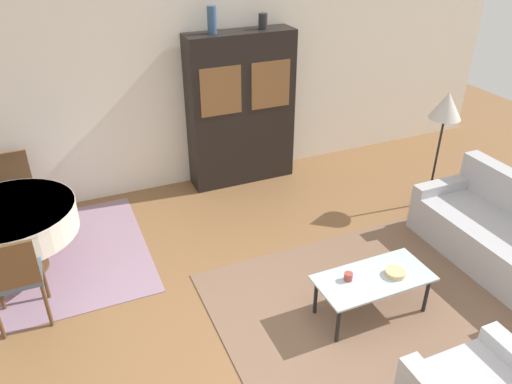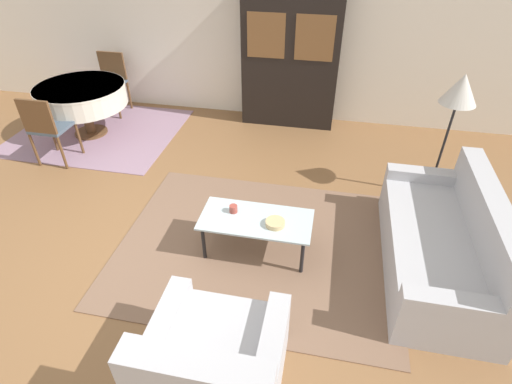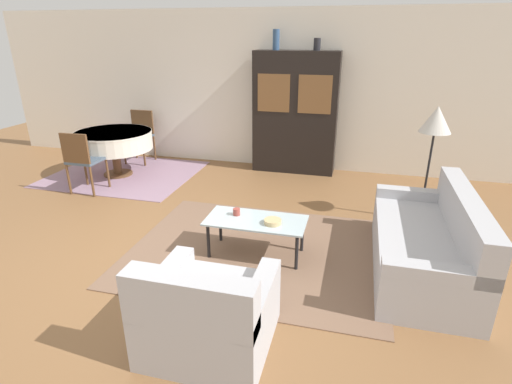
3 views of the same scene
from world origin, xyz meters
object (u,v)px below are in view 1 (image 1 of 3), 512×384
floor_lamp (446,111)px  bowl (395,273)px  dining_chair_far (13,188)px  vase_short (263,21)px  dining_chair_near (14,276)px  cup (348,277)px  couch (505,237)px  vase_tall (212,20)px  display_cabinet (241,110)px  coffee_table (373,281)px  dining_table (12,221)px

floor_lamp → bowl: bearing=-139.2°
floor_lamp → bowl: 2.37m
dining_chair_far → vase_short: (3.21, 0.17, 1.57)m
dining_chair_near → dining_chair_far: same height
cup → bowl: size_ratio=0.43×
dining_chair_near → dining_chair_far: 1.70m
couch → vase_tall: (-2.21, 2.90, 1.89)m
dining_chair_near → vase_tall: (2.55, 1.87, 1.64)m
couch → dining_chair_near: 4.87m
dining_chair_near → display_cabinet: bearing=32.8°
coffee_table → floor_lamp: size_ratio=0.72×
dining_table → vase_tall: 3.17m
coffee_table → display_cabinet: size_ratio=0.53×
vase_short → vase_tall: bearing=180.0°
display_cabinet → dining_chair_near: bearing=-147.2°
bowl → display_cabinet: bearing=95.3°
dining_table → dining_chair_near: size_ratio=1.34×
cup → vase_short: vase_short is taller
dining_table → cup: dining_table is taller
dining_chair_far → floor_lamp: 5.13m
dining_chair_far → bowl: 4.31m
dining_table → dining_chair_near: bearing=-90.0°
vase_short → dining_chair_near: bearing=-149.8°
vase_short → dining_chair_far: bearing=-176.9°
cup → bowl: (0.43, -0.11, -0.01)m
coffee_table → display_cabinet: bearing=91.7°
vase_tall → vase_short: bearing=-0.0°
coffee_table → vase_short: 3.49m
floor_lamp → bowl: (-1.68, -1.45, -0.82)m
couch → vase_short: size_ratio=10.10×
couch → coffee_table: bearing=93.7°
dining_table → bowl: (3.19, -2.05, -0.16)m
couch → vase_short: 3.76m
dining_table → couch: bearing=-21.6°
vase_tall → floor_lamp: bearing=-34.9°
floor_lamp → vase_short: bearing=135.6°
dining_chair_near → bowl: 3.40m
vase_short → display_cabinet: bearing=-179.8°
vase_tall → vase_short: 0.67m
dining_table → vase_tall: bearing=21.9°
cup → bowl: 0.45m
couch → floor_lamp: size_ratio=1.27×
dining_chair_near → couch: bearing=-12.2°
cup → vase_tall: vase_tall is taller
coffee_table → dining_table: size_ratio=0.85×
dining_chair_near → dining_chair_far: size_ratio=1.00×
floor_lamp → vase_tall: vase_tall is taller
vase_tall → couch: bearing=-52.7°
bowl → vase_tall: 3.59m
dining_table → cup: 3.37m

